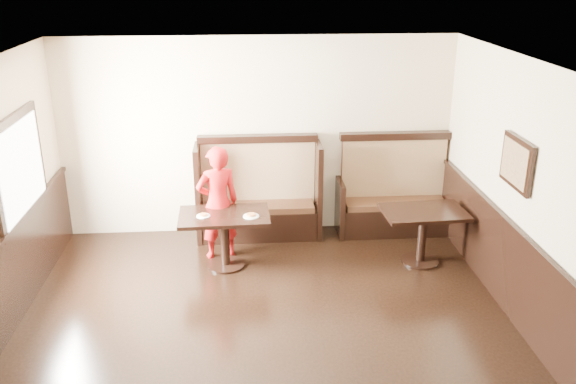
{
  "coord_description": "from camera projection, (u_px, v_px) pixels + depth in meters",
  "views": [
    {
      "loc": [
        -0.19,
        -4.78,
        3.72
      ],
      "look_at": [
        0.35,
        2.35,
        1.0
      ],
      "focal_mm": 38.0,
      "sensor_mm": 36.0,
      "label": 1
    }
  ],
  "objects": [
    {
      "name": "table_neighbor",
      "position": [
        423.0,
        224.0,
        7.84
      ],
      "size": [
        1.09,
        0.75,
        0.73
      ],
      "rotation": [
        0.0,
        0.0,
        0.06
      ],
      "color": "black",
      "rests_on": "ground"
    },
    {
      "name": "ground",
      "position": [
        270.0,
        379.0,
        5.79
      ],
      "size": [
        7.0,
        7.0,
        0.0
      ],
      "primitive_type": "plane",
      "color": "black",
      "rests_on": "ground"
    },
    {
      "name": "table_main",
      "position": [
        225.0,
        227.0,
        7.74
      ],
      "size": [
        1.16,
        0.74,
        0.73
      ],
      "rotation": [
        0.0,
        0.0,
        0.03
      ],
      "color": "black",
      "rests_on": "ground"
    },
    {
      "name": "booth_neighbor",
      "position": [
        393.0,
        199.0,
        8.82
      ],
      "size": [
        1.65,
        0.72,
        1.45
      ],
      "color": "black",
      "rests_on": "ground"
    },
    {
      "name": "room_shell",
      "position": [
        237.0,
        303.0,
        5.79
      ],
      "size": [
        7.0,
        7.0,
        7.0
      ],
      "color": "#C1AE8C",
      "rests_on": "ground"
    },
    {
      "name": "pizza_plate_right",
      "position": [
        251.0,
        216.0,
        7.61
      ],
      "size": [
        0.2,
        0.2,
        0.04
      ],
      "color": "white",
      "rests_on": "table_main"
    },
    {
      "name": "child",
      "position": [
        218.0,
        203.0,
        7.93
      ],
      "size": [
        0.64,
        0.52,
        1.53
      ],
      "primitive_type": "imported",
      "rotation": [
        0.0,
        0.0,
        3.44
      ],
      "color": "#B61314",
      "rests_on": "ground"
    },
    {
      "name": "booth_main",
      "position": [
        259.0,
        200.0,
        8.67
      ],
      "size": [
        1.75,
        0.72,
        1.45
      ],
      "color": "black",
      "rests_on": "ground"
    },
    {
      "name": "pizza_plate_left",
      "position": [
        203.0,
        215.0,
        7.62
      ],
      "size": [
        0.17,
        0.17,
        0.03
      ],
      "color": "white",
      "rests_on": "table_main"
    }
  ]
}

